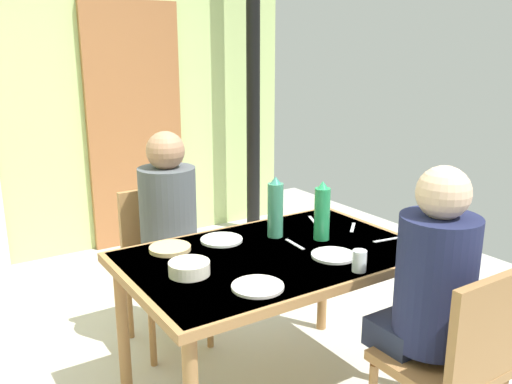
# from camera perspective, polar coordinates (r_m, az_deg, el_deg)

# --- Properties ---
(wall_back) EXTENTS (4.21, 0.10, 2.83)m
(wall_back) POSITION_cam_1_polar(r_m,az_deg,el_deg) (4.43, -21.83, 11.23)
(wall_back) COLOR #BCD584
(wall_back) RESTS_ON ground_plane
(door_wooden) EXTENTS (0.80, 0.05, 2.00)m
(door_wooden) POSITION_cam_1_polar(r_m,az_deg,el_deg) (4.57, -12.73, 6.80)
(door_wooden) COLOR #9F6238
(door_wooden) RESTS_ON ground_plane
(stove_pipe_column) EXTENTS (0.12, 0.12, 2.83)m
(stove_pipe_column) POSITION_cam_1_polar(r_m,az_deg,el_deg) (4.73, -0.31, 12.45)
(stove_pipe_column) COLOR black
(stove_pipe_column) RESTS_ON ground_plane
(dining_table) EXTENTS (1.35, 0.86, 0.73)m
(dining_table) POSITION_cam_1_polar(r_m,az_deg,el_deg) (2.46, 1.92, -8.08)
(dining_table) COLOR #9D6F41
(dining_table) RESTS_ON ground_plane
(chair_near_diner) EXTENTS (0.40, 0.40, 0.87)m
(chair_near_diner) POSITION_cam_1_polar(r_m,az_deg,el_deg) (2.22, 20.51, -16.50)
(chair_near_diner) COLOR #9D6F41
(chair_near_diner) RESTS_ON ground_plane
(chair_far_diner) EXTENTS (0.40, 0.40, 0.87)m
(chair_far_diner) POSITION_cam_1_polar(r_m,az_deg,el_deg) (3.06, -10.05, -6.78)
(chair_far_diner) COLOR #9D6F41
(chair_far_diner) RESTS_ON ground_plane
(person_near_diner) EXTENTS (0.30, 0.37, 0.77)m
(person_near_diner) POSITION_cam_1_polar(r_m,az_deg,el_deg) (2.16, 18.30, -8.68)
(person_near_diner) COLOR #222942
(person_near_diner) RESTS_ON ground_plane
(person_far_diner) EXTENTS (0.30, 0.37, 0.77)m
(person_far_diner) POSITION_cam_1_polar(r_m,az_deg,el_deg) (2.85, -9.23, -2.35)
(person_far_diner) COLOR #425B51
(person_far_diner) RESTS_ON ground_plane
(water_bottle_green_near) EXTENTS (0.08, 0.08, 0.30)m
(water_bottle_green_near) POSITION_cam_1_polar(r_m,az_deg,el_deg) (2.59, 2.08, -1.76)
(water_bottle_green_near) COLOR #3C8968
(water_bottle_green_near) RESTS_ON dining_table
(water_bottle_green_far) EXTENTS (0.08, 0.08, 0.29)m
(water_bottle_green_far) POSITION_cam_1_polar(r_m,az_deg,el_deg) (2.58, 7.06, -2.15)
(water_bottle_green_far) COLOR #289755
(water_bottle_green_far) RESTS_ON dining_table
(serving_bowl_center) EXTENTS (0.17, 0.17, 0.05)m
(serving_bowl_center) POSITION_cam_1_polar(r_m,az_deg,el_deg) (2.21, -7.13, -8.05)
(serving_bowl_center) COLOR white
(serving_bowl_center) RESTS_ON dining_table
(dinner_plate_near_left) EXTENTS (0.20, 0.20, 0.01)m
(dinner_plate_near_left) POSITION_cam_1_polar(r_m,az_deg,el_deg) (2.41, 8.26, -6.70)
(dinner_plate_near_left) COLOR white
(dinner_plate_near_left) RESTS_ON dining_table
(dinner_plate_near_right) EXTENTS (0.20, 0.20, 0.01)m
(dinner_plate_near_right) POSITION_cam_1_polar(r_m,az_deg,el_deg) (2.58, -3.69, -5.11)
(dinner_plate_near_right) COLOR white
(dinner_plate_near_right) RESTS_ON dining_table
(dinner_plate_far_center) EXTENTS (0.20, 0.20, 0.01)m
(dinner_plate_far_center) POSITION_cam_1_polar(r_m,az_deg,el_deg) (2.09, 0.18, -10.05)
(dinner_plate_far_center) COLOR white
(dinner_plate_far_center) RESTS_ON dining_table
(drinking_glass_by_near_diner) EXTENTS (0.06, 0.06, 0.09)m
(drinking_glass_by_near_diner) POSITION_cam_1_polar(r_m,az_deg,el_deg) (2.75, 6.92, -3.08)
(drinking_glass_by_near_diner) COLOR silver
(drinking_glass_by_near_diner) RESTS_ON dining_table
(drinking_glass_by_far_diner) EXTENTS (0.06, 0.06, 0.09)m
(drinking_glass_by_far_diner) POSITION_cam_1_polar(r_m,az_deg,el_deg) (2.26, 10.96, -7.22)
(drinking_glass_by_far_diner) COLOR silver
(drinking_glass_by_far_diner) RESTS_ON dining_table
(bread_plate_sliced) EXTENTS (0.19, 0.19, 0.02)m
(bread_plate_sliced) POSITION_cam_1_polar(r_m,az_deg,el_deg) (2.49, -9.16, -5.95)
(bread_plate_sliced) COLOR #DBB77A
(bread_plate_sliced) RESTS_ON dining_table
(cutlery_knife_near) EXTENTS (0.12, 0.11, 0.00)m
(cutlery_knife_near) POSITION_cam_1_polar(r_m,az_deg,el_deg) (2.80, 10.28, -3.74)
(cutlery_knife_near) COLOR silver
(cutlery_knife_near) RESTS_ON dining_table
(cutlery_fork_near) EXTENTS (0.08, 0.14, 0.00)m
(cutlery_fork_near) POSITION_cam_1_polar(r_m,az_deg,el_deg) (2.88, 6.10, -3.04)
(cutlery_fork_near) COLOR silver
(cutlery_fork_near) RESTS_ON dining_table
(cutlery_knife_far) EXTENTS (0.03, 0.15, 0.00)m
(cutlery_knife_far) POSITION_cam_1_polar(r_m,az_deg,el_deg) (2.53, 4.15, -5.58)
(cutlery_knife_far) COLOR silver
(cutlery_knife_far) RESTS_ON dining_table
(cutlery_fork_far) EXTENTS (0.15, 0.04, 0.00)m
(cutlery_fork_far) POSITION_cam_1_polar(r_m,az_deg,el_deg) (2.66, 13.75, -4.97)
(cutlery_fork_far) COLOR silver
(cutlery_fork_far) RESTS_ON dining_table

